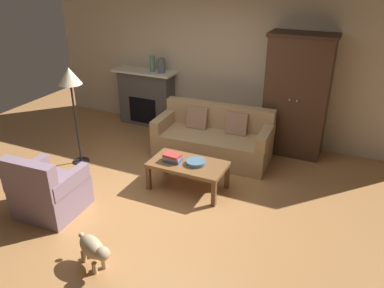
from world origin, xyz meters
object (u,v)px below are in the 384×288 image
(fruit_bowl, at_px, (196,162))
(armchair_near_left, at_px, (48,192))
(couch, at_px, (213,140))
(mantel_vase_jade, at_px, (152,64))
(dog, at_px, (93,249))
(floor_lamp, at_px, (70,82))
(coffee_table, at_px, (188,166))
(mantel_vase_slate, at_px, (162,66))
(fireplace, at_px, (147,97))
(armoire, at_px, (297,96))
(book_stack, at_px, (173,158))

(fruit_bowl, distance_m, armchair_near_left, 2.02)
(couch, relative_size, mantel_vase_jade, 6.56)
(dog, bearing_deg, floor_lamp, 132.77)
(coffee_table, relative_size, dog, 2.05)
(coffee_table, distance_m, mantel_vase_slate, 2.56)
(armchair_near_left, bearing_deg, fireplace, 97.56)
(couch, xyz_separation_m, dog, (-0.19, -2.98, -0.07))
(mantel_vase_jade, height_order, floor_lamp, floor_lamp)
(coffee_table, distance_m, floor_lamp, 2.22)
(fruit_bowl, bearing_deg, armoire, 61.44)
(coffee_table, distance_m, fruit_bowl, 0.15)
(armoire, distance_m, dog, 4.05)
(mantel_vase_slate, bearing_deg, armchair_near_left, -89.11)
(armoire, height_order, mantel_vase_slate, armoire)
(fireplace, distance_m, fruit_bowl, 2.74)
(couch, xyz_separation_m, coffee_table, (0.04, -1.10, 0.05))
(fruit_bowl, xyz_separation_m, armchair_near_left, (-1.52, -1.32, -0.13))
(fruit_bowl, xyz_separation_m, book_stack, (-0.34, -0.06, 0.03))
(floor_lamp, bearing_deg, coffee_table, -0.12)
(couch, xyz_separation_m, armchair_near_left, (-1.36, -2.41, -0.00))
(fruit_bowl, xyz_separation_m, mantel_vase_jade, (-1.77, 1.90, 0.82))
(couch, height_order, mantel_vase_jade, mantel_vase_jade)
(floor_lamp, bearing_deg, fruit_bowl, 0.30)
(armchair_near_left, height_order, dog, armchair_near_left)
(book_stack, relative_size, mantel_vase_slate, 0.98)
(armoire, distance_m, coffee_table, 2.26)
(mantel_vase_slate, bearing_deg, fruit_bowl, -50.44)
(couch, relative_size, book_stack, 7.56)
(mantel_vase_slate, distance_m, dog, 4.11)
(floor_lamp, bearing_deg, armchair_near_left, -66.14)
(mantel_vase_jade, xyz_separation_m, dog, (1.42, -3.80, -1.02))
(book_stack, bearing_deg, fruit_bowl, 10.21)
(armoire, relative_size, coffee_table, 1.85)
(mantel_vase_jade, bearing_deg, coffee_table, -49.25)
(couch, distance_m, mantel_vase_jade, 2.04)
(armchair_near_left, relative_size, floor_lamp, 0.55)
(couch, height_order, coffee_table, couch)
(armoire, distance_m, book_stack, 2.39)
(armchair_near_left, bearing_deg, book_stack, 46.91)
(mantel_vase_jade, bearing_deg, couch, -26.83)
(fireplace, height_order, armchair_near_left, fireplace)
(armoire, xyz_separation_m, armchair_near_left, (-2.52, -3.16, -0.71))
(coffee_table, bearing_deg, fruit_bowl, 7.26)
(mantel_vase_jade, xyz_separation_m, floor_lamp, (-0.33, -1.91, 0.11))
(mantel_vase_jade, bearing_deg, book_stack, -53.94)
(armchair_near_left, distance_m, floor_lamp, 1.78)
(armoire, relative_size, mantel_vase_jade, 6.84)
(armoire, xyz_separation_m, mantel_vase_jade, (-2.77, 0.06, 0.25))
(armchair_near_left, xyz_separation_m, dog, (1.17, -0.58, -0.07))
(fruit_bowl, relative_size, dog, 0.52)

